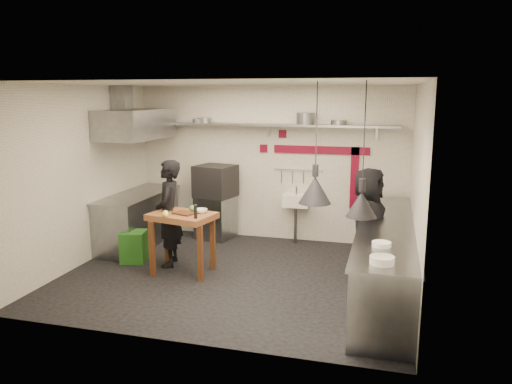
% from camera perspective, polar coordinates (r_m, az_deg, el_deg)
% --- Properties ---
extents(floor, '(5.00, 5.00, 0.00)m').
position_cam_1_polar(floor, '(7.54, -2.39, -9.50)').
color(floor, black).
rests_on(floor, ground).
extents(ceiling, '(5.00, 5.00, 0.00)m').
position_cam_1_polar(ceiling, '(7.06, -2.58, 12.29)').
color(ceiling, beige).
rests_on(ceiling, floor).
extents(wall_back, '(5.00, 0.04, 2.80)m').
position_cam_1_polar(wall_back, '(9.17, 1.51, 3.26)').
color(wall_back, silver).
rests_on(wall_back, floor).
extents(wall_front, '(5.00, 0.04, 2.80)m').
position_cam_1_polar(wall_front, '(5.25, -9.47, -2.88)').
color(wall_front, silver).
rests_on(wall_front, floor).
extents(wall_left, '(0.04, 4.20, 2.80)m').
position_cam_1_polar(wall_left, '(8.27, -19.23, 1.77)').
color(wall_left, silver).
rests_on(wall_left, floor).
extents(wall_right, '(0.04, 4.20, 2.80)m').
position_cam_1_polar(wall_right, '(6.85, 17.87, 0.01)').
color(wall_right, silver).
rests_on(wall_right, floor).
extents(red_band_horiz, '(1.70, 0.02, 0.14)m').
position_cam_1_polar(red_band_horiz, '(8.94, 7.44, 4.77)').
color(red_band_horiz, maroon).
rests_on(red_band_horiz, wall_back).
extents(red_band_vert, '(0.14, 0.02, 1.10)m').
position_cam_1_polar(red_band_vert, '(8.94, 11.17, 1.55)').
color(red_band_vert, maroon).
rests_on(red_band_vert, wall_back).
extents(red_tile_a, '(0.14, 0.02, 0.14)m').
position_cam_1_polar(red_tile_a, '(9.03, 3.05, 6.64)').
color(red_tile_a, maroon).
rests_on(red_tile_a, wall_back).
extents(red_tile_b, '(0.14, 0.02, 0.14)m').
position_cam_1_polar(red_tile_b, '(9.14, 0.88, 5.00)').
color(red_tile_b, maroon).
rests_on(red_tile_b, wall_back).
extents(back_shelf, '(4.60, 0.34, 0.04)m').
position_cam_1_polar(back_shelf, '(8.92, 1.26, 7.69)').
color(back_shelf, slate).
rests_on(back_shelf, wall_back).
extents(shelf_bracket_left, '(0.04, 0.06, 0.24)m').
position_cam_1_polar(shelf_bracket_left, '(9.70, -9.56, 7.23)').
color(shelf_bracket_left, slate).
rests_on(shelf_bracket_left, wall_back).
extents(shelf_bracket_mid, '(0.04, 0.06, 0.24)m').
position_cam_1_polar(shelf_bracket_mid, '(9.07, 1.49, 7.11)').
color(shelf_bracket_mid, slate).
rests_on(shelf_bracket_mid, wall_back).
extents(shelf_bracket_right, '(0.04, 0.06, 0.24)m').
position_cam_1_polar(shelf_bracket_right, '(8.82, 13.65, 6.69)').
color(shelf_bracket_right, slate).
rests_on(shelf_bracket_right, wall_back).
extents(pan_far_left, '(0.34, 0.34, 0.09)m').
position_cam_1_polar(pan_far_left, '(9.27, -5.90, 8.17)').
color(pan_far_left, slate).
rests_on(pan_far_left, back_shelf).
extents(pan_mid_left, '(0.25, 0.25, 0.07)m').
position_cam_1_polar(pan_mid_left, '(9.31, -6.52, 8.11)').
color(pan_mid_left, slate).
rests_on(pan_mid_left, back_shelf).
extents(stock_pot, '(0.38, 0.38, 0.20)m').
position_cam_1_polar(stock_pot, '(8.77, 5.70, 8.36)').
color(stock_pot, slate).
rests_on(stock_pot, back_shelf).
extents(pan_right, '(0.30, 0.30, 0.08)m').
position_cam_1_polar(pan_right, '(8.70, 9.44, 7.85)').
color(pan_right, slate).
rests_on(pan_right, back_shelf).
extents(oven_stand, '(0.74, 0.69, 0.80)m').
position_cam_1_polar(oven_stand, '(9.35, -4.63, -2.87)').
color(oven_stand, slate).
rests_on(oven_stand, floor).
extents(combi_oven, '(0.78, 0.74, 0.58)m').
position_cam_1_polar(combi_oven, '(9.15, -4.65, 1.25)').
color(combi_oven, black).
rests_on(combi_oven, oven_stand).
extents(oven_door, '(0.52, 0.15, 0.46)m').
position_cam_1_polar(oven_door, '(8.90, -5.35, 0.95)').
color(oven_door, maroon).
rests_on(oven_door, combi_oven).
extents(oven_glass, '(0.36, 0.10, 0.34)m').
position_cam_1_polar(oven_glass, '(8.92, -5.02, 0.98)').
color(oven_glass, black).
rests_on(oven_glass, oven_door).
extents(hand_sink, '(0.46, 0.34, 0.22)m').
position_cam_1_polar(hand_sink, '(8.99, 4.63, -0.95)').
color(hand_sink, white).
rests_on(hand_sink, wall_back).
extents(sink_tap, '(0.03, 0.03, 0.14)m').
position_cam_1_polar(sink_tap, '(8.95, 4.65, 0.18)').
color(sink_tap, slate).
rests_on(sink_tap, hand_sink).
extents(sink_drain, '(0.06, 0.06, 0.66)m').
position_cam_1_polar(sink_drain, '(9.05, 4.54, -3.73)').
color(sink_drain, slate).
rests_on(sink_drain, floor).
extents(utensil_rail, '(0.90, 0.02, 0.02)m').
position_cam_1_polar(utensil_rail, '(9.03, 4.85, 2.58)').
color(utensil_rail, slate).
rests_on(utensil_rail, wall_back).
extents(counter_right, '(0.70, 3.80, 0.90)m').
position_cam_1_polar(counter_right, '(7.08, 14.56, -7.41)').
color(counter_right, slate).
rests_on(counter_right, floor).
extents(counter_right_top, '(0.76, 3.90, 0.03)m').
position_cam_1_polar(counter_right_top, '(6.94, 14.75, -3.77)').
color(counter_right_top, slate).
rests_on(counter_right_top, counter_right).
extents(plate_stack, '(0.27, 0.27, 0.09)m').
position_cam_1_polar(plate_stack, '(5.35, 14.22, -7.56)').
color(plate_stack, white).
rests_on(plate_stack, counter_right_top).
extents(small_bowl_right, '(0.24, 0.24, 0.05)m').
position_cam_1_polar(small_bowl_right, '(5.97, 14.16, -5.79)').
color(small_bowl_right, white).
rests_on(small_bowl_right, counter_right_top).
extents(counter_left, '(0.70, 1.90, 0.90)m').
position_cam_1_polar(counter_left, '(9.15, -13.34, -3.12)').
color(counter_left, slate).
rests_on(counter_left, floor).
extents(counter_left_top, '(0.76, 2.00, 0.03)m').
position_cam_1_polar(counter_left_top, '(9.05, -13.47, -0.26)').
color(counter_left_top, slate).
rests_on(counter_left_top, counter_left).
extents(extractor_hood, '(0.78, 1.60, 0.50)m').
position_cam_1_polar(extractor_hood, '(8.87, -13.55, 7.56)').
color(extractor_hood, slate).
rests_on(extractor_hood, ceiling).
extents(hood_duct, '(0.28, 0.28, 0.50)m').
position_cam_1_polar(hood_duct, '(8.98, -15.09, 10.08)').
color(hood_duct, slate).
rests_on(hood_duct, ceiling).
extents(green_bin, '(0.45, 0.45, 0.50)m').
position_cam_1_polar(green_bin, '(8.29, -13.78, -6.07)').
color(green_bin, '#22601B').
rests_on(green_bin, floor).
extents(prep_table, '(1.03, 0.81, 0.92)m').
position_cam_1_polar(prep_table, '(7.59, -8.36, -5.80)').
color(prep_table, '#935B35').
rests_on(prep_table, floor).
extents(cutting_board, '(0.36, 0.30, 0.02)m').
position_cam_1_polar(cutting_board, '(7.43, -8.20, -2.41)').
color(cutting_board, '#522C16').
rests_on(cutting_board, prep_table).
extents(pepper_mill, '(0.06, 0.06, 0.20)m').
position_cam_1_polar(pepper_mill, '(7.12, -6.92, -2.24)').
color(pepper_mill, black).
rests_on(pepper_mill, prep_table).
extents(lemon_a, '(0.09, 0.09, 0.08)m').
position_cam_1_polar(lemon_a, '(7.36, -10.30, -2.38)').
color(lemon_a, '#FFED47').
rests_on(lemon_a, prep_table).
extents(lemon_b, '(0.09, 0.09, 0.08)m').
position_cam_1_polar(lemon_b, '(7.29, -10.29, -2.53)').
color(lemon_b, '#FFED47').
rests_on(lemon_b, prep_table).
extents(veg_ball, '(0.11, 0.11, 0.10)m').
position_cam_1_polar(veg_ball, '(7.54, -7.27, -1.89)').
color(veg_ball, '#548D3C').
rests_on(veg_ball, prep_table).
extents(steel_tray, '(0.20, 0.17, 0.03)m').
position_cam_1_polar(steel_tray, '(7.62, -10.14, -2.09)').
color(steel_tray, slate).
rests_on(steel_tray, prep_table).
extents(bowl, '(0.22, 0.22, 0.06)m').
position_cam_1_polar(bowl, '(7.46, -6.31, -2.16)').
color(bowl, white).
rests_on(bowl, prep_table).
extents(heat_lamp_near, '(0.48, 0.48, 1.38)m').
position_cam_1_polar(heat_lamp_near, '(5.67, 6.89, 5.52)').
color(heat_lamp_near, black).
rests_on(heat_lamp_near, ceiling).
extents(heat_lamp_far, '(0.38, 0.38, 1.42)m').
position_cam_1_polar(heat_lamp_far, '(5.28, 12.22, 4.70)').
color(heat_lamp_far, black).
rests_on(heat_lamp_far, ceiling).
extents(chef_left, '(0.55, 0.69, 1.67)m').
position_cam_1_polar(chef_left, '(7.87, -9.94, -2.42)').
color(chef_left, black).
rests_on(chef_left, floor).
extents(chef_right, '(0.61, 0.85, 1.63)m').
position_cam_1_polar(chef_right, '(7.41, 12.62, -3.54)').
color(chef_right, black).
rests_on(chef_right, floor).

